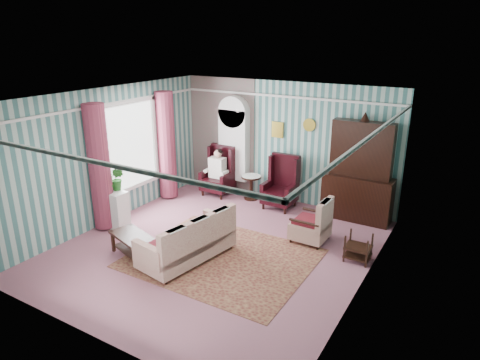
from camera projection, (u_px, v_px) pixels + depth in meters
The scene contains 17 objects.
floor at pixel (217, 248), 8.28m from camera, with size 6.00×6.00×0.00m, color #955765.
room_shell at pixel (193, 141), 8.07m from camera, with size 5.53×6.02×2.91m.
bookcase at pixel (234, 150), 10.88m from camera, with size 0.80×0.28×2.24m, color silver.
dresser_hutch at pixel (360, 169), 9.20m from camera, with size 1.50×0.56×2.36m, color black.
wingback_left at pixel (217, 171), 10.84m from camera, with size 0.76×0.80×1.25m, color black.
wingback_right at pixel (280, 183), 10.00m from camera, with size 0.76×0.80×1.25m, color black.
seated_woman at pixel (218, 172), 10.85m from camera, with size 0.44×0.40×1.18m, color silver, non-canonical shape.
round_side_table at pixel (251, 188), 10.64m from camera, with size 0.50×0.50×0.60m, color black.
nest_table at pixel (358, 247), 7.74m from camera, with size 0.45×0.38×0.54m, color black.
plant_stand at pixel (115, 209), 9.06m from camera, with size 0.55×0.35×0.80m, color silver.
rug at pixel (222, 258), 7.89m from camera, with size 3.20×2.60×0.01m, color #4B1B19.
sofa at pixel (187, 235), 7.72m from camera, with size 1.85×0.99×0.96m, color beige.
floral_armchair at pixel (311, 216), 8.40m from camera, with size 0.75×0.88×1.06m, color #BAAE90.
coffee_table at pixel (134, 246), 7.91m from camera, with size 0.98×0.49×0.42m, color black.
potted_plant_a at pixel (108, 184), 8.84m from camera, with size 0.35×0.30×0.38m, color #275A1C.
potted_plant_b at pixel (118, 179), 8.93m from camera, with size 0.28×0.23×0.51m, color #1C5A1C.
potted_plant_c at pixel (109, 183), 8.92m from camera, with size 0.20×0.20×0.36m, color #254E18.
Camera 1 is at (4.14, -6.15, 3.94)m, focal length 32.00 mm.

